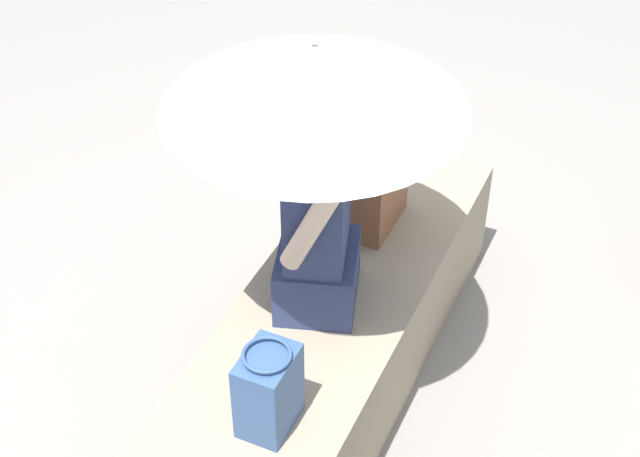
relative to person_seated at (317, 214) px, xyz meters
name	(u,v)px	position (x,y,z in m)	size (l,w,h in m)	color
ground_plane	(322,397)	(0.05, 0.04, -0.86)	(14.00, 14.00, 0.00)	gray
stone_bench	(322,355)	(0.05, 0.04, -0.62)	(2.21, 0.61, 0.47)	gray
person_seated	(317,214)	(0.00, 0.00, 0.00)	(0.51, 0.37, 0.90)	navy
parasol	(315,77)	(-0.04, -0.03, 0.50)	(0.99, 0.99, 1.03)	#B7B7BC
handbag_black	(268,390)	(0.59, 0.10, -0.24)	(0.20, 0.15, 0.31)	#335184
tote_bag_canvas	(378,188)	(-0.49, 0.03, -0.21)	(0.31, 0.23, 0.36)	brown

